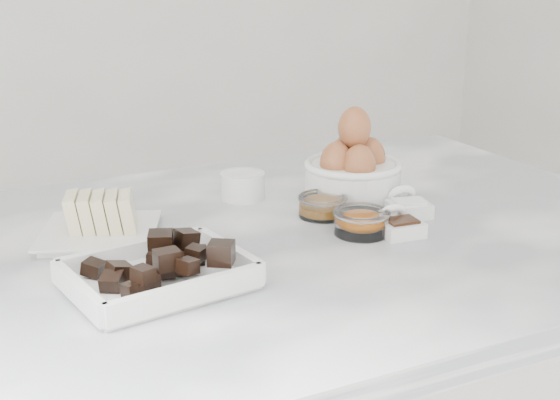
# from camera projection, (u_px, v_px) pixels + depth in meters

# --- Properties ---
(marble_slab) EXTENTS (1.20, 0.80, 0.04)m
(marble_slab) POSITION_uv_depth(u_px,v_px,m) (277.00, 246.00, 1.14)
(marble_slab) COLOR white
(marble_slab) RESTS_ON cabinet
(chocolate_dish) EXTENTS (0.24, 0.19, 0.06)m
(chocolate_dish) POSITION_uv_depth(u_px,v_px,m) (158.00, 270.00, 0.95)
(chocolate_dish) COLOR white
(chocolate_dish) RESTS_ON marble_slab
(butter_plate) EXTENTS (0.21, 0.21, 0.07)m
(butter_plate) POSITION_uv_depth(u_px,v_px,m) (97.00, 222.00, 1.11)
(butter_plate) COLOR white
(butter_plate) RESTS_ON marble_slab
(sugar_ramekin) EXTENTS (0.07, 0.07, 0.04)m
(sugar_ramekin) POSITION_uv_depth(u_px,v_px,m) (243.00, 184.00, 1.29)
(sugar_ramekin) COLOR white
(sugar_ramekin) RESTS_ON marble_slab
(egg_bowl) EXTENTS (0.16, 0.16, 0.15)m
(egg_bowl) POSITION_uv_depth(u_px,v_px,m) (353.00, 170.00, 1.28)
(egg_bowl) COLOR white
(egg_bowl) RESTS_ON marble_slab
(honey_bowl) EXTENTS (0.08, 0.08, 0.03)m
(honey_bowl) POSITION_uv_depth(u_px,v_px,m) (323.00, 205.00, 1.20)
(honey_bowl) COLOR white
(honey_bowl) RESTS_ON marble_slab
(zest_bowl) EXTENTS (0.08, 0.08, 0.04)m
(zest_bowl) POSITION_uv_depth(u_px,v_px,m) (362.00, 221.00, 1.13)
(zest_bowl) COLOR white
(zest_bowl) RESTS_ON marble_slab
(vanilla_spoon) EXTENTS (0.06, 0.08, 0.05)m
(vanilla_spoon) POSITION_uv_depth(u_px,v_px,m) (399.00, 224.00, 1.13)
(vanilla_spoon) COLOR white
(vanilla_spoon) RESTS_ON marble_slab
(salt_spoon) EXTENTS (0.07, 0.09, 0.05)m
(salt_spoon) POSITION_uv_depth(u_px,v_px,m) (407.00, 205.00, 1.21)
(salt_spoon) COLOR white
(salt_spoon) RESTS_ON marble_slab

